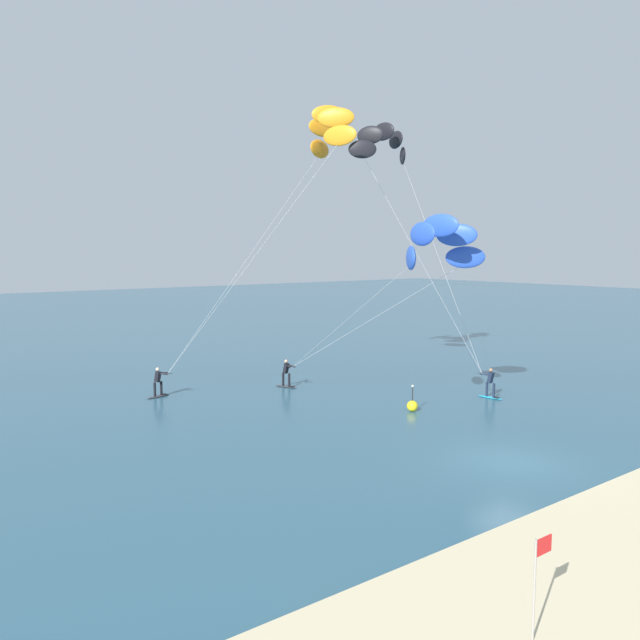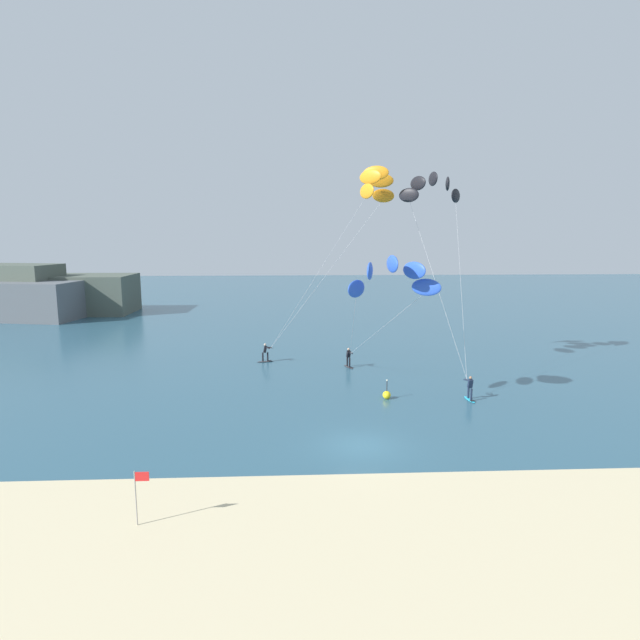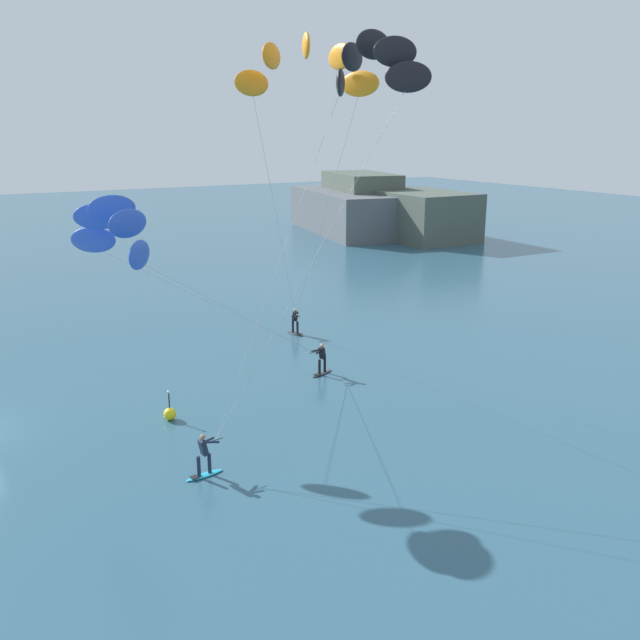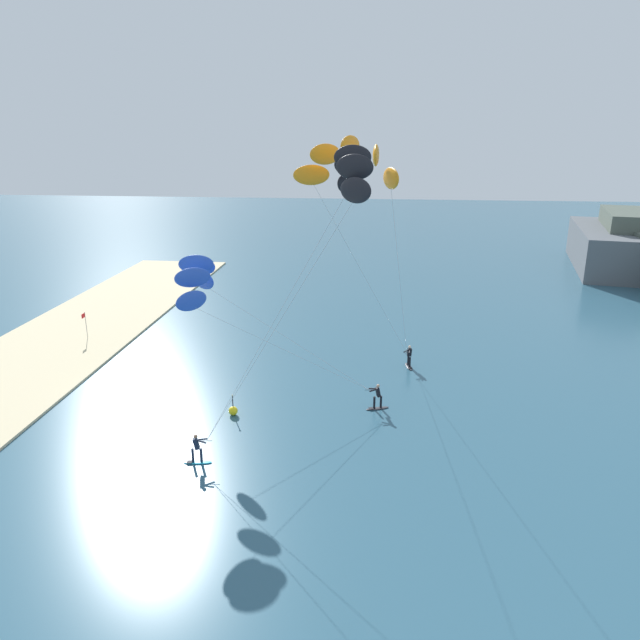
{
  "view_description": "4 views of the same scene",
  "coord_description": "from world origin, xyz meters",
  "px_view_note": "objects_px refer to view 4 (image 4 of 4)",
  "views": [
    {
      "loc": [
        -20.8,
        -14.82,
        8.2
      ],
      "look_at": [
        0.48,
        12.79,
        4.45
      ],
      "focal_mm": 36.4,
      "sensor_mm": 36.0,
      "label": 1
    },
    {
      "loc": [
        -3.49,
        -26.32,
        11.17
      ],
      "look_at": [
        -1.64,
        12.21,
        4.87
      ],
      "focal_mm": 29.28,
      "sensor_mm": 36.0,
      "label": 2
    },
    {
      "loc": [
        30.55,
        -0.34,
        12.42
      ],
      "look_at": [
        3.15,
        15.47,
        3.66
      ],
      "focal_mm": 38.7,
      "sensor_mm": 36.0,
      "label": 3
    },
    {
      "loc": [
        34.9,
        16.73,
        16.64
      ],
      "look_at": [
        -1.67,
        12.92,
        4.89
      ],
      "focal_mm": 33.23,
      "sensor_mm": 36.0,
      "label": 4
    }
  ],
  "objects_px": {
    "kitesurfer_nearshore": "(345,186)",
    "marker_buoy": "(233,411)",
    "kitesurfer_mid_water": "(353,171)",
    "beach_flag": "(85,320)",
    "kitesurfer_far_out": "(204,282)"
  },
  "relations": [
    {
      "from": "kitesurfer_mid_water",
      "to": "kitesurfer_far_out",
      "type": "bearing_deg",
      "value": -89.56
    },
    {
      "from": "kitesurfer_far_out",
      "to": "beach_flag",
      "type": "distance_m",
      "value": 19.7
    },
    {
      "from": "marker_buoy",
      "to": "beach_flag",
      "type": "xyz_separation_m",
      "value": [
        -12.24,
        -15.53,
        1.41
      ]
    },
    {
      "from": "kitesurfer_nearshore",
      "to": "marker_buoy",
      "type": "xyz_separation_m",
      "value": [
        -4.67,
        -6.99,
        -13.96
      ]
    },
    {
      "from": "kitesurfer_far_out",
      "to": "beach_flag",
      "type": "height_order",
      "value": "kitesurfer_far_out"
    },
    {
      "from": "kitesurfer_far_out",
      "to": "kitesurfer_nearshore",
      "type": "bearing_deg",
      "value": 59.83
    },
    {
      "from": "marker_buoy",
      "to": "kitesurfer_mid_water",
      "type": "bearing_deg",
      "value": 92.17
    },
    {
      "from": "beach_flag",
      "to": "kitesurfer_nearshore",
      "type": "bearing_deg",
      "value": 53.08
    },
    {
      "from": "kitesurfer_nearshore",
      "to": "beach_flag",
      "type": "height_order",
      "value": "kitesurfer_nearshore"
    },
    {
      "from": "kitesurfer_far_out",
      "to": "marker_buoy",
      "type": "height_order",
      "value": "kitesurfer_far_out"
    },
    {
      "from": "kitesurfer_nearshore",
      "to": "marker_buoy",
      "type": "bearing_deg",
      "value": -123.79
    },
    {
      "from": "kitesurfer_nearshore",
      "to": "kitesurfer_mid_water",
      "type": "distance_m",
      "value": 4.95
    },
    {
      "from": "kitesurfer_far_out",
      "to": "beach_flag",
      "type": "bearing_deg",
      "value": -130.44
    },
    {
      "from": "kitesurfer_far_out",
      "to": "beach_flag",
      "type": "relative_size",
      "value": 5.73
    },
    {
      "from": "kitesurfer_mid_water",
      "to": "kitesurfer_far_out",
      "type": "xyz_separation_m",
      "value": [
        0.06,
        -8.5,
        -6.28
      ]
    }
  ]
}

